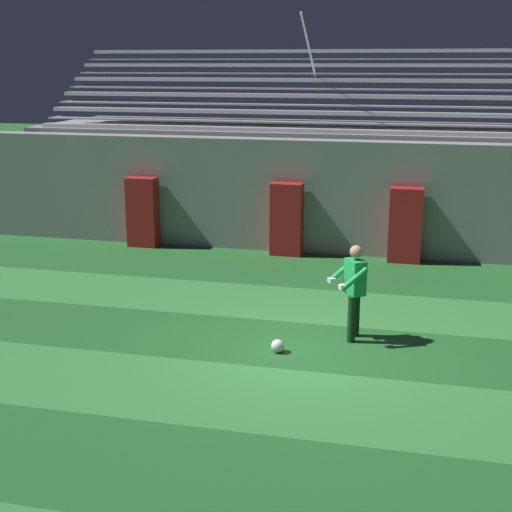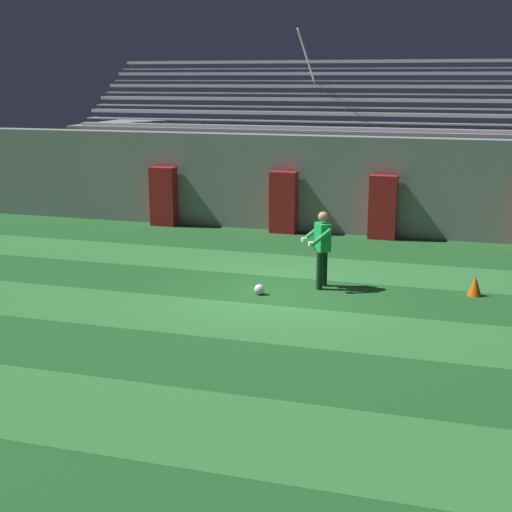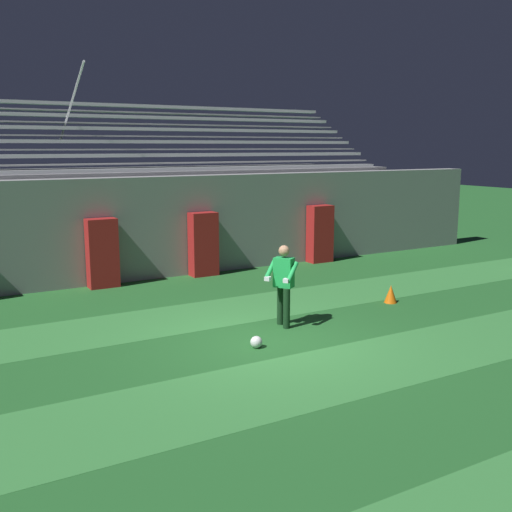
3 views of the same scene
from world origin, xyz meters
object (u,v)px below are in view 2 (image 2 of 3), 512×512
(padding_pillar_far_left, at_px, (164,196))
(soccer_ball, at_px, (259,289))
(padding_pillar_gate_right, at_px, (383,207))
(traffic_cone, at_px, (475,286))
(padding_pillar_gate_left, at_px, (284,202))
(goalkeeper, at_px, (322,245))

(padding_pillar_far_left, bearing_deg, soccer_ball, -51.83)
(padding_pillar_far_left, relative_size, soccer_ball, 8.15)
(padding_pillar_gate_right, xyz_separation_m, traffic_cone, (2.50, -4.94, -0.69))
(soccer_ball, bearing_deg, padding_pillar_far_left, 128.17)
(padding_pillar_gate_right, distance_m, soccer_ball, 6.45)
(padding_pillar_gate_right, bearing_deg, padding_pillar_gate_left, 180.00)
(padding_pillar_gate_left, distance_m, goalkeeper, 5.70)
(padding_pillar_far_left, bearing_deg, padding_pillar_gate_left, 0.00)
(soccer_ball, bearing_deg, padding_pillar_gate_left, 99.65)
(traffic_cone, bearing_deg, goalkeeper, -174.27)
(padding_pillar_far_left, relative_size, traffic_cone, 4.27)
(padding_pillar_gate_right, height_order, goalkeeper, padding_pillar_gate_right)
(padding_pillar_far_left, bearing_deg, goalkeeper, -41.45)
(padding_pillar_far_left, xyz_separation_m, traffic_cone, (9.16, -4.94, -0.69))
(soccer_ball, bearing_deg, goalkeeper, 37.56)
(padding_pillar_gate_left, xyz_separation_m, padding_pillar_far_left, (-3.78, 0.00, 0.00))
(padding_pillar_far_left, bearing_deg, traffic_cone, -28.36)
(padding_pillar_gate_left, relative_size, soccer_ball, 8.15)
(padding_pillar_far_left, relative_size, goalkeeper, 1.07)
(traffic_cone, bearing_deg, padding_pillar_gate_right, 116.86)
(traffic_cone, bearing_deg, padding_pillar_far_left, 151.64)
(padding_pillar_gate_left, height_order, padding_pillar_gate_right, same)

